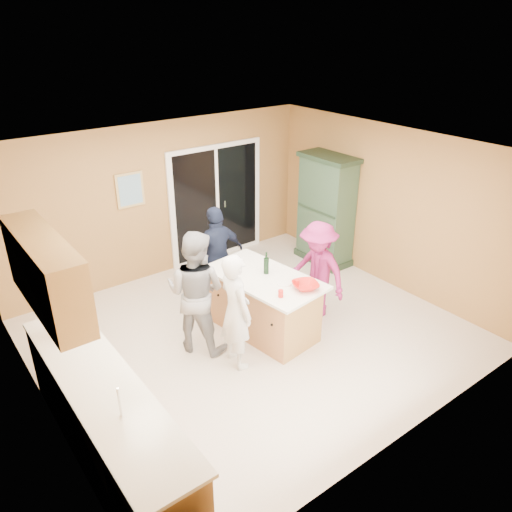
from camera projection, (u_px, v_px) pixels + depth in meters
floor at (252, 334)px, 7.08m from camera, size 5.50×5.50×0.00m
ceiling at (251, 153)px, 5.95m from camera, size 5.50×5.00×0.10m
wall_back at (162, 201)px, 8.31m from camera, size 5.50×0.10×2.60m
wall_front at (409, 341)px, 4.72m from camera, size 5.50×0.10×2.60m
wall_left at (32, 321)px, 5.02m from camera, size 0.10×5.00×2.60m
wall_right at (389, 208)px, 8.01m from camera, size 0.10×5.00×2.60m
left_cabinet_run at (113, 432)px, 4.79m from camera, size 0.65×3.05×1.24m
upper_cabinets at (46, 273)px, 4.72m from camera, size 0.35×1.60×0.75m
sliding_door at (217, 203)px, 8.96m from camera, size 1.90×0.07×2.10m
framed_picture at (130, 190)px, 7.87m from camera, size 0.46×0.04×0.56m
kitchen_island at (264, 306)px, 6.98m from camera, size 1.11×1.77×0.88m
green_hutch at (326, 211)px, 8.83m from camera, size 0.56×1.07×1.96m
woman_white at (236, 311)px, 6.17m from camera, size 0.41×0.59×1.55m
woman_grey at (196, 292)px, 6.46m from camera, size 0.99×1.04×1.69m
woman_navy at (217, 256)px, 7.57m from camera, size 0.94×0.42×1.57m
woman_magenta at (317, 271)px, 7.21m from camera, size 0.66×1.02×1.50m
serving_bowl at (305, 286)px, 6.46m from camera, size 0.43×0.43×0.08m
tulip_vase at (63, 323)px, 5.30m from camera, size 0.21×0.16×0.38m
tumbler_near at (297, 283)px, 6.51m from camera, size 0.08×0.08×0.10m
tumbler_far at (281, 294)px, 6.27m from camera, size 0.09×0.09×0.10m
wine_bottle at (266, 265)px, 6.81m from camera, size 0.07×0.07×0.32m
white_plate at (284, 284)px, 6.59m from camera, size 0.23×0.23×0.01m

